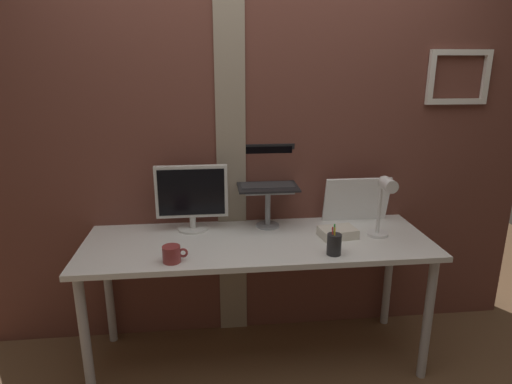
{
  "coord_description": "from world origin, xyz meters",
  "views": [
    {
      "loc": [
        -0.29,
        -2.21,
        1.7
      ],
      "look_at": [
        -0.04,
        0.11,
        1.01
      ],
      "focal_mm": 30.45,
      "sensor_mm": 36.0,
      "label": 1
    }
  ],
  "objects_px": {
    "whiteboard_panel": "(357,199)",
    "laptop": "(266,174)",
    "monitor": "(192,195)",
    "coffee_mug": "(172,254)",
    "desk_lamp": "(384,201)",
    "pen_cup": "(334,244)"
  },
  "relations": [
    {
      "from": "monitor",
      "to": "laptop",
      "type": "xyz_separation_m",
      "value": [
        0.45,
        0.07,
        0.09
      ]
    },
    {
      "from": "monitor",
      "to": "whiteboard_panel",
      "type": "xyz_separation_m",
      "value": [
        1.0,
        0.03,
        -0.07
      ]
    },
    {
      "from": "desk_lamp",
      "to": "pen_cup",
      "type": "bearing_deg",
      "value": -151.54
    },
    {
      "from": "monitor",
      "to": "whiteboard_panel",
      "type": "distance_m",
      "value": 1.0
    },
    {
      "from": "desk_lamp",
      "to": "coffee_mug",
      "type": "distance_m",
      "value": 1.17
    },
    {
      "from": "whiteboard_panel",
      "to": "coffee_mug",
      "type": "distance_m",
      "value": 1.19
    },
    {
      "from": "whiteboard_panel",
      "to": "pen_cup",
      "type": "height_order",
      "value": "whiteboard_panel"
    },
    {
      "from": "monitor",
      "to": "coffee_mug",
      "type": "height_order",
      "value": "monitor"
    },
    {
      "from": "pen_cup",
      "to": "whiteboard_panel",
      "type": "bearing_deg",
      "value": 59.86
    },
    {
      "from": "whiteboard_panel",
      "to": "desk_lamp",
      "type": "bearing_deg",
      "value": -80.59
    },
    {
      "from": "pen_cup",
      "to": "monitor",
      "type": "bearing_deg",
      "value": 149.26
    },
    {
      "from": "monitor",
      "to": "whiteboard_panel",
      "type": "relative_size",
      "value": 1.02
    },
    {
      "from": "laptop",
      "to": "desk_lamp",
      "type": "xyz_separation_m",
      "value": [
        0.6,
        -0.33,
        -0.08
      ]
    },
    {
      "from": "monitor",
      "to": "coffee_mug",
      "type": "bearing_deg",
      "value": -101.63
    },
    {
      "from": "whiteboard_panel",
      "to": "laptop",
      "type": "bearing_deg",
      "value": 176.26
    },
    {
      "from": "pen_cup",
      "to": "coffee_mug",
      "type": "height_order",
      "value": "pen_cup"
    },
    {
      "from": "laptop",
      "to": "whiteboard_panel",
      "type": "distance_m",
      "value": 0.58
    },
    {
      "from": "monitor",
      "to": "coffee_mug",
      "type": "distance_m",
      "value": 0.47
    },
    {
      "from": "coffee_mug",
      "to": "monitor",
      "type": "bearing_deg",
      "value": 78.37
    },
    {
      "from": "whiteboard_panel",
      "to": "desk_lamp",
      "type": "height_order",
      "value": "desk_lamp"
    },
    {
      "from": "pen_cup",
      "to": "coffee_mug",
      "type": "bearing_deg",
      "value": 179.98
    },
    {
      "from": "whiteboard_panel",
      "to": "coffee_mug",
      "type": "relative_size",
      "value": 3.23
    }
  ]
}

